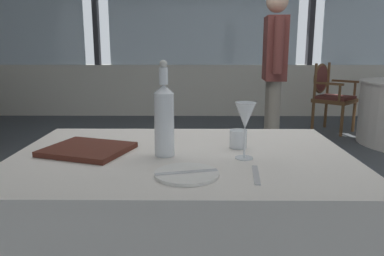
% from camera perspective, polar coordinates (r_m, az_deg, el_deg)
% --- Properties ---
extents(ground_plane, '(14.36, 14.36, 0.00)m').
position_cam_1_polar(ground_plane, '(2.76, 3.22, -12.10)').
color(ground_plane, '#4C5156').
extents(window_wall_far, '(11.04, 0.14, 2.81)m').
position_cam_1_polar(window_wall_far, '(6.26, 1.71, 12.11)').
color(window_wall_far, silver).
rests_on(window_wall_far, ground_plane).
extents(foreground_table, '(1.25, 0.87, 0.75)m').
position_cam_1_polar(foreground_table, '(1.54, -1.48, -17.39)').
color(foreground_table, white).
rests_on(foreground_table, ground_plane).
extents(side_plate, '(0.20, 0.20, 0.01)m').
position_cam_1_polar(side_plate, '(1.17, -0.84, -7.03)').
color(side_plate, white).
rests_on(side_plate, foreground_table).
extents(butter_knife, '(0.20, 0.06, 0.00)m').
position_cam_1_polar(butter_knife, '(1.16, -0.84, -6.79)').
color(butter_knife, silver).
rests_on(butter_knife, foreground_table).
extents(dinner_fork, '(0.04, 0.17, 0.00)m').
position_cam_1_polar(dinner_fork, '(1.18, 9.76, -7.05)').
color(dinner_fork, silver).
rests_on(dinner_fork, foreground_table).
extents(water_bottle, '(0.07, 0.07, 0.35)m').
position_cam_1_polar(water_bottle, '(1.35, -4.28, 1.56)').
color(water_bottle, white).
rests_on(water_bottle, foreground_table).
extents(wine_glass, '(0.07, 0.07, 0.20)m').
position_cam_1_polar(wine_glass, '(1.32, 8.14, 1.63)').
color(wine_glass, white).
rests_on(wine_glass, foreground_table).
extents(water_tumbler, '(0.07, 0.07, 0.07)m').
position_cam_1_polar(water_tumbler, '(1.48, 7.07, -1.66)').
color(water_tumbler, white).
rests_on(water_tumbler, foreground_table).
extents(menu_book, '(0.36, 0.33, 0.02)m').
position_cam_1_polar(menu_book, '(1.47, -15.66, -3.16)').
color(menu_book, '#512319').
rests_on(menu_book, foreground_table).
extents(dining_chair_0_1, '(0.66, 0.66, 0.93)m').
position_cam_1_polar(dining_chair_0_1, '(5.43, 20.24, 5.24)').
color(dining_chair_0_1, brown).
rests_on(dining_chair_0_1, ground_plane).
extents(diner_person_0, '(0.22, 0.53, 1.67)m').
position_cam_1_polar(diner_person_0, '(3.82, 12.46, 9.19)').
color(diner_person_0, gray).
rests_on(diner_person_0, ground_plane).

